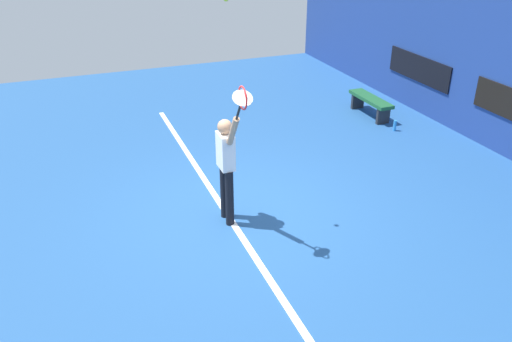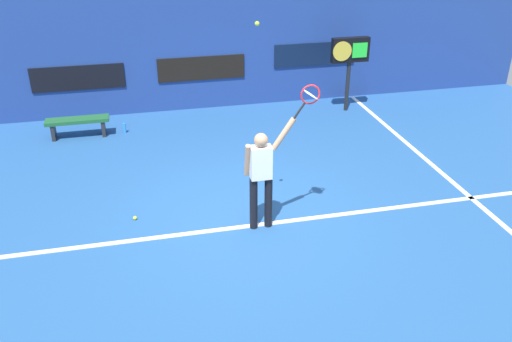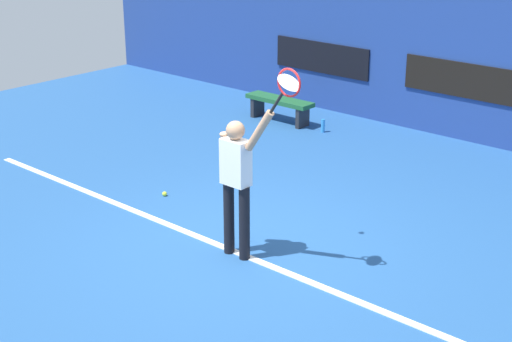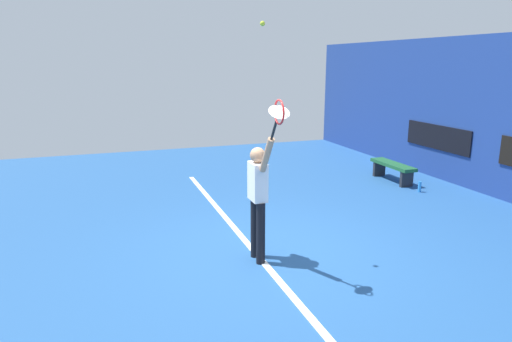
{
  "view_description": "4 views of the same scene",
  "coord_description": "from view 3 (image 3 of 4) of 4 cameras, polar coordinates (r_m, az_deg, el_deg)",
  "views": [
    {
      "loc": [
        6.79,
        -2.4,
        4.39
      ],
      "look_at": [
        0.49,
        0.07,
        0.97
      ],
      "focal_mm": 36.41,
      "sensor_mm": 36.0,
      "label": 1
    },
    {
      "loc": [
        -1.67,
        -7.74,
        4.96
      ],
      "look_at": [
        0.08,
        -0.2,
        1.01
      ],
      "focal_mm": 38.05,
      "sensor_mm": 36.0,
      "label": 2
    },
    {
      "loc": [
        5.83,
        -6.37,
        4.21
      ],
      "look_at": [
        0.36,
        -0.17,
        1.11
      ],
      "focal_mm": 53.95,
      "sensor_mm": 36.0,
      "label": 3
    },
    {
      "loc": [
        6.0,
        -2.35,
        2.86
      ],
      "look_at": [
        -0.16,
        -0.19,
        1.28
      ],
      "focal_mm": 31.8,
      "sensor_mm": 36.0,
      "label": 4
    }
  ],
  "objects": [
    {
      "name": "ground_plane",
      "position": [
        9.61,
        -0.95,
        -5.45
      ],
      "size": [
        18.0,
        18.0,
        0.0
      ],
      "primitive_type": "plane",
      "color": "#23518C"
    },
    {
      "name": "back_wall",
      "position": [
        13.63,
        15.55,
        9.26
      ],
      "size": [
        18.0,
        0.2,
        3.43
      ],
      "primitive_type": "cube",
      "color": "navy",
      "rests_on": "ground_plane"
    },
    {
      "name": "sponsor_banner_center",
      "position": [
        13.65,
        15.06,
        6.53
      ],
      "size": [
        2.2,
        0.03,
        0.6
      ],
      "primitive_type": "cube",
      "color": "black"
    },
    {
      "name": "sponsor_banner_portside",
      "position": [
        15.19,
        4.87,
        8.38
      ],
      "size": [
        2.2,
        0.03,
        0.6
      ],
      "primitive_type": "cube",
      "color": "black"
    },
    {
      "name": "court_baseline",
      "position": [
        9.45,
        -1.89,
        -5.87
      ],
      "size": [
        10.0,
        0.1,
        0.01
      ],
      "primitive_type": "cube",
      "color": "white",
      "rests_on": "ground_plane"
    },
    {
      "name": "tennis_player",
      "position": [
        8.93,
        -1.43,
        -0.47
      ],
      "size": [
        0.81,
        0.31,
        1.92
      ],
      "color": "black",
      "rests_on": "ground_plane"
    },
    {
      "name": "tennis_racket",
      "position": [
        8.09,
        2.35,
        6.38
      ],
      "size": [
        0.48,
        0.27,
        0.6
      ],
      "color": "black"
    },
    {
      "name": "court_bench",
      "position": [
        14.44,
        1.76,
        4.99
      ],
      "size": [
        1.4,
        0.36,
        0.45
      ],
      "color": "#1E592D",
      "rests_on": "ground_plane"
    },
    {
      "name": "water_bottle",
      "position": [
        13.9,
        4.98,
        3.36
      ],
      "size": [
        0.07,
        0.07,
        0.24
      ],
      "primitive_type": "cylinder",
      "color": "#338CD8",
      "rests_on": "ground_plane"
    },
    {
      "name": "spare_ball",
      "position": [
        11.11,
        -6.79,
        -1.69
      ],
      "size": [
        0.07,
        0.07,
        0.07
      ],
      "primitive_type": "sphere",
      "color": "#CCE033",
      "rests_on": "ground_plane"
    }
  ]
}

